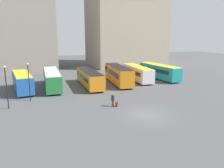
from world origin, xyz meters
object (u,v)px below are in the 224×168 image
at_px(bus_5, 159,71).
at_px(lamp_post_0, 6,84).
at_px(bus_4, 137,73).
at_px(lamp_post_1, 29,79).
at_px(traveler, 113,99).
at_px(bus_0, 22,81).
at_px(bus_3, 118,74).
at_px(bus_1, 52,79).
at_px(bus_2, 89,78).
at_px(suitcase, 117,105).

bearing_deg(bus_5, lamp_post_0, 105.07).
relative_size(bus_4, lamp_post_1, 2.03).
bearing_deg(traveler, lamp_post_0, 49.20).
distance_m(bus_0, bus_5, 26.57).
bearing_deg(bus_3, traveler, 161.28).
height_order(bus_1, bus_2, bus_1).
bearing_deg(suitcase, lamp_post_0, 48.44).
bearing_deg(lamp_post_1, bus_3, 21.20).
xyz_separation_m(bus_3, bus_5, (9.72, 1.10, -0.17)).
relative_size(bus_3, bus_4, 1.08).
bearing_deg(suitcase, bus_4, -59.76).
bearing_deg(bus_5, bus_4, 84.22).
bearing_deg(bus_4, lamp_post_0, 117.86).
xyz_separation_m(traveler, suitcase, (0.41, -0.31, -0.72)).
relative_size(bus_1, traveler, 6.86).
bearing_deg(bus_4, bus_5, -87.10).
bearing_deg(bus_5, traveler, 126.76).
distance_m(bus_4, bus_5, 5.06).
xyz_separation_m(bus_0, lamp_post_0, (-1.57, -8.85, 1.59)).
bearing_deg(bus_5, suitcase, 128.15).
distance_m(bus_0, bus_4, 21.53).
bearing_deg(bus_0, suitcase, -145.41).
xyz_separation_m(bus_3, bus_4, (4.67, 1.23, -0.21)).
distance_m(bus_1, lamp_post_1, 7.91).
xyz_separation_m(bus_3, suitcase, (-5.56, -12.90, -1.50)).
bearing_deg(bus_0, bus_2, -98.32).
distance_m(bus_0, bus_1, 4.75).
xyz_separation_m(traveler, lamp_post_1, (-9.83, 6.46, 2.12)).
relative_size(bus_2, bus_3, 0.99).
height_order(bus_2, bus_5, bus_5).
bearing_deg(lamp_post_0, bus_3, 25.59).
bearing_deg(bus_1, lamp_post_1, 154.15).
bearing_deg(bus_4, bus_0, 97.49).
height_order(bus_1, bus_4, bus_1).
bearing_deg(bus_2, suitcase, -177.25).
bearing_deg(bus_2, traveler, -179.15).
height_order(bus_4, lamp_post_0, lamp_post_0).
bearing_deg(lamp_post_1, bus_1, 61.71).
relative_size(bus_3, lamp_post_0, 2.13).
bearing_deg(lamp_post_0, bus_0, 79.97).
xyz_separation_m(bus_3, lamp_post_0, (-18.39, -8.81, 1.41)).
relative_size(bus_1, bus_3, 1.01).
distance_m(bus_3, lamp_post_1, 17.00).
height_order(bus_0, bus_5, bus_5).
relative_size(bus_4, lamp_post_0, 1.98).
height_order(traveler, lamp_post_0, lamp_post_0).
bearing_deg(bus_2, bus_0, 90.18).
relative_size(bus_1, suitcase, 14.57).
bearing_deg(bus_2, lamp_post_1, 122.00).
height_order(bus_0, lamp_post_0, lamp_post_0).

